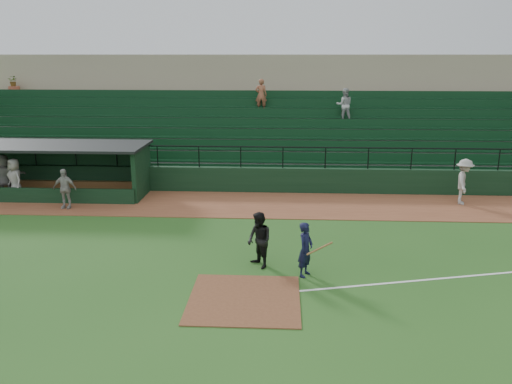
{
  "coord_description": "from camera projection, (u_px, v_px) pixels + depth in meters",
  "views": [
    {
      "loc": [
        0.98,
        -13.56,
        6.42
      ],
      "look_at": [
        0.0,
        5.0,
        1.4
      ],
      "focal_mm": 35.86,
      "sensor_mm": 36.0,
      "label": 1
    }
  ],
  "objects": [
    {
      "name": "ground",
      "position": [
        247.0,
        284.0,
        14.8
      ],
      "size": [
        90.0,
        90.0,
        0.0
      ],
      "primitive_type": "plane",
      "color": "#25531B",
      "rests_on": "ground"
    },
    {
      "name": "warning_track",
      "position": [
        260.0,
        205.0,
        22.5
      ],
      "size": [
        40.0,
        4.0,
        0.03
      ],
      "primitive_type": "cube",
      "color": "brown",
      "rests_on": "ground"
    },
    {
      "name": "home_plate_dirt",
      "position": [
        244.0,
        299.0,
        13.83
      ],
      "size": [
        3.0,
        3.0,
        0.03
      ],
      "primitive_type": "cube",
      "color": "brown",
      "rests_on": "ground"
    },
    {
      "name": "foul_line",
      "position": [
        512.0,
        272.0,
        15.54
      ],
      "size": [
        17.49,
        4.44,
        0.01
      ],
      "primitive_type": "cube",
      "rotation": [
        0.0,
        0.0,
        0.24
      ],
      "color": "white",
      "rests_on": "ground"
    },
    {
      "name": "stadium_structure",
      "position": [
        266.0,
        127.0,
        30.06
      ],
      "size": [
        38.0,
        13.08,
        6.4
      ],
      "color": "black",
      "rests_on": "ground"
    },
    {
      "name": "dugout",
      "position": [
        56.0,
        165.0,
        24.16
      ],
      "size": [
        8.9,
        3.2,
        2.42
      ],
      "color": "black",
      "rests_on": "ground"
    },
    {
      "name": "batter_at_plate",
      "position": [
        306.0,
        249.0,
        15.12
      ],
      "size": [
        1.11,
        0.73,
        1.67
      ],
      "color": "black",
      "rests_on": "ground"
    },
    {
      "name": "umpire",
      "position": [
        259.0,
        240.0,
        15.74
      ],
      "size": [
        1.04,
        1.08,
        1.76
      ],
      "primitive_type": "imported",
      "rotation": [
        0.0,
        0.0,
        -0.96
      ],
      "color": "black",
      "rests_on": "ground"
    },
    {
      "name": "runner",
      "position": [
        464.0,
        182.0,
        22.31
      ],
      "size": [
        1.1,
        1.46,
        2.01
      ],
      "primitive_type": "imported",
      "rotation": [
        0.0,
        0.0,
        1.26
      ],
      "color": "#A39F99",
      "rests_on": "warning_track"
    },
    {
      "name": "dugout_player_a",
      "position": [
        65.0,
        189.0,
        21.73
      ],
      "size": [
        1.02,
        0.45,
        1.72
      ],
      "primitive_type": "imported",
      "rotation": [
        0.0,
        0.0,
        -0.03
      ],
      "color": "#A19C96",
      "rests_on": "warning_track"
    },
    {
      "name": "dugout_player_b",
      "position": [
        15.0,
        180.0,
        22.89
      ],
      "size": [
        1.11,
        1.05,
        1.92
      ],
      "primitive_type": "imported",
      "rotation": [
        0.0,
        0.0,
        -0.65
      ],
      "color": "gray",
      "rests_on": "warning_track"
    },
    {
      "name": "dugout_player_c",
      "position": [
        5.0,
        176.0,
        23.51
      ],
      "size": [
        1.86,
        0.67,
        1.97
      ],
      "primitive_type": "imported",
      "rotation": [
        0.0,
        0.0,
        3.19
      ],
      "color": "gray",
      "rests_on": "warning_track"
    }
  ]
}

